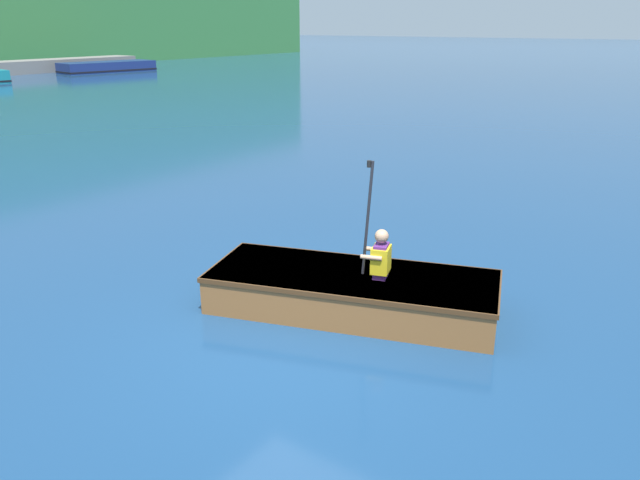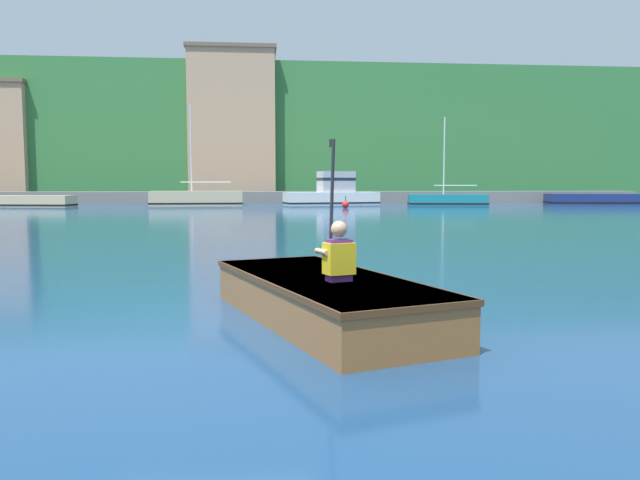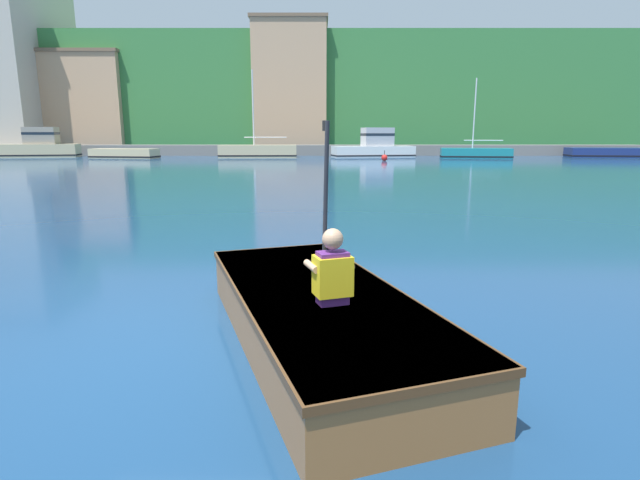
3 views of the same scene
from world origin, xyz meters
name	(u,v)px [view 1 (image 1 of 3)]	position (x,y,z in m)	size (l,w,h in m)	color
ground_plane	(286,348)	(0.00, 0.00, 0.00)	(300.00, 300.00, 0.00)	navy
moored_boat_dock_center_far	(108,67)	(25.15, 36.93, 0.34)	(7.19, 3.39, 0.74)	navy
rowboat_foreground	(348,289)	(1.25, -0.02, 0.28)	(2.47, 3.86, 0.49)	#935B2D
person_paddler	(380,255)	(1.38, -0.40, 0.78)	(0.42, 0.41, 1.46)	#592672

